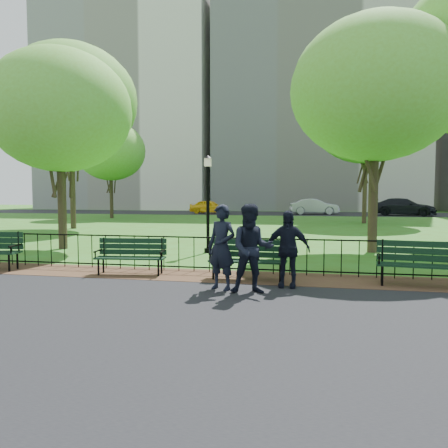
% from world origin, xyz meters
% --- Properties ---
extents(ground, '(120.00, 120.00, 0.00)m').
position_xyz_m(ground, '(0.00, 0.00, 0.00)').
color(ground, '#385E18').
extents(asphalt_path, '(60.00, 9.20, 0.01)m').
position_xyz_m(asphalt_path, '(0.00, -3.40, 0.01)').
color(asphalt_path, black).
rests_on(asphalt_path, ground).
extents(dirt_strip, '(60.00, 1.60, 0.01)m').
position_xyz_m(dirt_strip, '(0.00, 1.50, 0.01)').
color(dirt_strip, '#3D2418').
rests_on(dirt_strip, ground).
extents(far_street, '(70.00, 9.00, 0.01)m').
position_xyz_m(far_street, '(0.00, 35.00, 0.01)').
color(far_street, black).
rests_on(far_street, ground).
extents(iron_fence, '(24.06, 0.06, 1.00)m').
position_xyz_m(iron_fence, '(0.00, 2.00, 0.50)').
color(iron_fence, black).
rests_on(iron_fence, ground).
extents(apartment_west, '(22.00, 15.00, 26.00)m').
position_xyz_m(apartment_west, '(-22.00, 48.00, 13.00)').
color(apartment_west, white).
rests_on(apartment_west, ground).
extents(apartment_mid, '(24.00, 15.00, 30.00)m').
position_xyz_m(apartment_mid, '(2.00, 48.00, 15.00)').
color(apartment_mid, '#BCB7AB').
rests_on(apartment_mid, ground).
extents(park_bench_main, '(1.78, 0.61, 1.00)m').
position_xyz_m(park_bench_main, '(-0.13, 1.26, 0.60)').
color(park_bench_main, black).
rests_on(park_bench_main, ground).
extents(park_bench_left_a, '(1.73, 0.72, 0.96)m').
position_xyz_m(park_bench_left_a, '(-2.81, 1.37, 0.55)').
color(park_bench_left_a, black).
rests_on(park_bench_left_a, ground).
extents(park_bench_right_a, '(1.89, 0.80, 1.04)m').
position_xyz_m(park_bench_right_a, '(3.82, 1.29, 0.60)').
color(park_bench_right_a, black).
rests_on(park_bench_right_a, ground).
extents(lamppost, '(0.29, 0.29, 3.25)m').
position_xyz_m(lamppost, '(-1.90, 5.59, 1.77)').
color(lamppost, black).
rests_on(lamppost, ground).
extents(tree_near_w, '(5.04, 5.04, 7.03)m').
position_xyz_m(tree_near_w, '(-7.24, 5.56, 4.87)').
color(tree_near_w, '#2D2116').
rests_on(tree_near_w, ground).
extents(tree_near_e, '(5.59, 5.59, 7.79)m').
position_xyz_m(tree_near_e, '(3.51, 6.77, 5.40)').
color(tree_near_e, '#2D2116').
rests_on(tree_near_e, ground).
extents(tree_mid_w, '(7.35, 7.35, 10.24)m').
position_xyz_m(tree_mid_w, '(-11.72, 13.88, 7.11)').
color(tree_mid_w, '#2D2116').
rests_on(tree_mid_w, ground).
extents(tree_far_e, '(7.25, 7.25, 10.11)m').
position_xyz_m(tree_far_e, '(4.91, 21.62, 7.02)').
color(tree_far_e, '#2D2116').
rests_on(tree_far_e, ground).
extents(tree_far_w, '(5.54, 5.54, 7.73)m').
position_xyz_m(tree_far_w, '(-14.35, 24.14, 5.36)').
color(tree_far_w, '#2D2116').
rests_on(tree_far_w, ground).
extents(person_left, '(0.75, 0.63, 1.75)m').
position_xyz_m(person_left, '(-0.29, 0.11, 0.89)').
color(person_left, black).
rests_on(person_left, asphalt_path).
extents(person_mid, '(0.93, 0.60, 1.77)m').
position_xyz_m(person_mid, '(0.36, -0.10, 0.90)').
color(person_mid, black).
rests_on(person_mid, asphalt_path).
extents(person_right, '(0.97, 0.46, 1.62)m').
position_xyz_m(person_right, '(1.01, 0.62, 0.82)').
color(person_right, black).
rests_on(person_right, asphalt_path).
extents(taxi, '(4.12, 2.28, 1.33)m').
position_xyz_m(taxi, '(-8.41, 33.24, 0.68)').
color(taxi, yellow).
rests_on(taxi, far_street).
extents(sedan_silver, '(4.71, 2.28, 1.49)m').
position_xyz_m(sedan_silver, '(1.69, 33.39, 0.76)').
color(sedan_silver, '#96989D').
rests_on(sedan_silver, far_street).
extents(sedan_dark, '(5.72, 3.50, 1.55)m').
position_xyz_m(sedan_dark, '(9.56, 32.72, 0.79)').
color(sedan_dark, black).
rests_on(sedan_dark, far_street).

